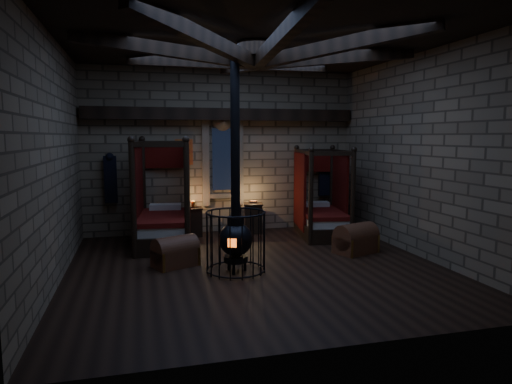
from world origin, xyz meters
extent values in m
cube|color=black|center=(0.00, 0.00, 0.00)|extent=(7.00, 7.00, 0.01)
cube|color=#847054|center=(0.00, 3.50, 2.10)|extent=(7.00, 0.02, 4.20)
cube|color=#847054|center=(0.00, -3.50, 2.10)|extent=(7.00, 0.02, 4.20)
cube|color=#847054|center=(-3.50, 0.00, 2.10)|extent=(0.02, 7.00, 4.20)
cube|color=#847054|center=(3.50, 0.00, 2.10)|extent=(0.02, 7.00, 4.20)
cube|color=black|center=(0.00, 0.00, 4.20)|extent=(7.00, 7.00, 0.01)
cube|color=black|center=(0.00, 3.32, 3.05)|extent=(6.86, 0.35, 0.30)
cylinder|color=black|center=(0.00, 0.00, 4.05)|extent=(0.70, 0.70, 0.25)
cube|color=black|center=(0.00, 3.45, 1.90)|extent=(0.55, 0.04, 1.60)
cube|color=maroon|center=(-1.00, 3.46, 2.10)|extent=(0.45, 0.03, 0.65)
cube|color=black|center=(-2.80, 3.34, 1.45)|extent=(0.30, 0.10, 1.15)
cube|color=black|center=(2.80, 3.34, 1.45)|extent=(0.30, 0.10, 1.15)
cube|color=black|center=(-1.60, 2.27, 0.20)|extent=(1.41, 2.37, 0.39)
cube|color=beige|center=(-1.60, 2.27, 0.50)|extent=(1.26, 2.18, 0.24)
cube|color=maroon|center=(-1.60, 2.27, 0.65)|extent=(1.33, 2.23, 0.11)
cube|color=beige|center=(-1.52, 3.09, 0.76)|extent=(0.80, 0.46, 0.15)
cube|color=#560C07|center=(-1.48, 3.38, 2.01)|extent=(1.19, 0.18, 0.60)
cylinder|color=black|center=(-2.26, 1.25, 1.19)|extent=(0.12, 0.12, 2.38)
cylinder|color=black|center=(-2.03, 3.41, 1.19)|extent=(0.12, 0.12, 2.38)
cylinder|color=black|center=(-1.18, 1.13, 1.19)|extent=(0.12, 0.12, 2.38)
cylinder|color=black|center=(-0.95, 3.29, 1.19)|extent=(0.12, 0.12, 2.38)
cube|color=#560C07|center=(-2.14, 2.66, 1.25)|extent=(0.24, 1.62, 2.11)
cube|color=#560C07|center=(-1.00, 2.53, 1.25)|extent=(0.24, 1.62, 2.11)
cube|color=black|center=(2.30, 2.29, 0.18)|extent=(1.39, 2.19, 0.35)
cube|color=beige|center=(2.30, 2.29, 0.45)|extent=(1.25, 2.02, 0.22)
cube|color=maroon|center=(2.30, 2.29, 0.59)|extent=(1.32, 2.06, 0.10)
cube|color=beige|center=(2.43, 3.02, 0.69)|extent=(0.73, 0.46, 0.14)
cube|color=#560C07|center=(2.48, 3.28, 1.81)|extent=(1.07, 0.23, 0.54)
cylinder|color=black|center=(1.65, 1.40, 1.08)|extent=(0.11, 0.11, 2.16)
cylinder|color=black|center=(1.99, 3.34, 1.08)|extent=(0.11, 0.11, 2.16)
cylinder|color=black|center=(2.62, 1.24, 1.08)|extent=(0.11, 0.11, 2.16)
cylinder|color=black|center=(2.96, 3.17, 1.08)|extent=(0.11, 0.11, 2.16)
cube|color=#560C07|center=(1.84, 2.66, 1.13)|extent=(0.31, 1.46, 1.91)
cube|color=#560C07|center=(2.87, 2.49, 1.13)|extent=(0.31, 1.46, 1.91)
cube|color=#5B301C|center=(-1.50, 0.45, 0.17)|extent=(0.96, 0.80, 0.34)
cylinder|color=#5B301C|center=(-1.50, 0.45, 0.34)|extent=(0.96, 0.80, 0.50)
cube|color=#B68738|center=(-1.84, 0.29, 0.17)|extent=(0.26, 0.50, 0.36)
cube|color=#B68738|center=(-1.15, 0.60, 0.17)|extent=(0.26, 0.50, 0.36)
cube|color=#5B301C|center=(2.35, 0.50, 0.19)|extent=(1.03, 0.83, 0.37)
cylinder|color=#5B301C|center=(2.35, 0.50, 0.37)|extent=(1.03, 0.83, 0.54)
cube|color=#B68738|center=(1.96, 0.36, 0.19)|extent=(0.25, 0.55, 0.39)
cube|color=#B68738|center=(2.73, 0.65, 0.19)|extent=(0.25, 0.55, 0.39)
cube|color=black|center=(-0.83, 3.05, 0.34)|extent=(0.43, 0.41, 0.69)
cube|color=black|center=(-0.83, 3.05, 0.71)|extent=(0.47, 0.45, 0.04)
cylinder|color=#B68738|center=(-0.83, 3.05, 0.81)|extent=(0.10, 0.10, 0.16)
cube|color=black|center=(0.72, 3.05, 0.37)|extent=(0.51, 0.50, 0.73)
cube|color=black|center=(0.72, 3.05, 0.75)|extent=(0.56, 0.55, 0.04)
cube|color=#5B301C|center=(0.72, 3.05, 0.82)|extent=(0.21, 0.17, 0.05)
cylinder|color=black|center=(-0.44, -0.20, 0.24)|extent=(0.45, 0.45, 0.11)
sphere|color=black|center=(-0.44, -0.20, 0.61)|extent=(0.62, 0.62, 0.62)
cylinder|color=black|center=(-0.44, -0.20, 0.95)|extent=(0.31, 0.31, 0.16)
cube|color=#FF5914|center=(-0.57, -0.47, 0.61)|extent=(0.15, 0.08, 0.16)
cylinder|color=black|center=(-0.44, -0.20, 2.53)|extent=(0.17, 0.17, 3.05)
torus|color=black|center=(-0.44, -0.20, 0.04)|extent=(1.10, 1.10, 0.03)
torus|color=black|center=(-0.44, -0.20, 1.11)|extent=(1.10, 1.10, 0.03)
camera|label=1|loc=(-2.15, -8.24, 2.49)|focal=32.00mm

